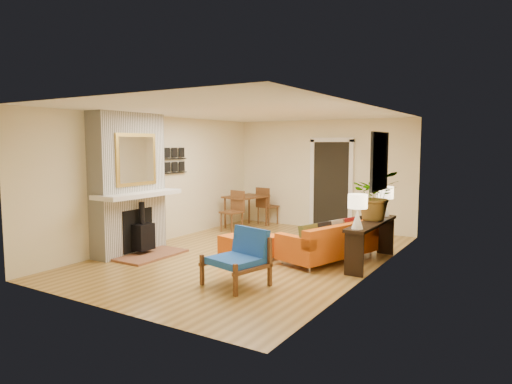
# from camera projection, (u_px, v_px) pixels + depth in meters

# --- Properties ---
(room_shell) EXTENTS (6.50, 6.50, 6.50)m
(room_shell) POSITION_uv_depth(u_px,v_px,m) (336.00, 180.00, 10.14)
(room_shell) COLOR #B38A44
(room_shell) RESTS_ON ground
(fireplace) EXTENTS (1.09, 1.68, 2.60)m
(fireplace) POSITION_uv_depth(u_px,v_px,m) (130.00, 187.00, 8.42)
(fireplace) COLOR white
(fireplace) RESTS_ON ground
(sofa) EXTENTS (1.32, 2.02, 0.74)m
(sofa) POSITION_uv_depth(u_px,v_px,m) (332.00, 242.00, 7.97)
(sofa) COLOR silver
(sofa) RESTS_ON ground
(ottoman) EXTENTS (1.01, 1.01, 0.42)m
(ottoman) POSITION_uv_depth(u_px,v_px,m) (250.00, 245.00, 8.07)
(ottoman) COLOR silver
(ottoman) RESTS_ON ground
(blue_chair) EXTENTS (0.93, 0.91, 0.81)m
(blue_chair) POSITION_uv_depth(u_px,v_px,m) (241.00, 254.00, 6.62)
(blue_chair) COLOR brown
(blue_chair) RESTS_ON ground
(dining_table) EXTENTS (0.94, 1.80, 0.95)m
(dining_table) POSITION_uv_depth(u_px,v_px,m) (248.00, 202.00, 11.09)
(dining_table) COLOR brown
(dining_table) RESTS_ON ground
(console_table) EXTENTS (0.34, 1.85, 0.72)m
(console_table) POSITION_uv_depth(u_px,v_px,m) (372.00, 231.00, 7.69)
(console_table) COLOR black
(console_table) RESTS_ON ground
(lamp_near) EXTENTS (0.30, 0.30, 0.54)m
(lamp_near) POSITION_uv_depth(u_px,v_px,m) (358.00, 207.00, 7.01)
(lamp_near) COLOR white
(lamp_near) RESTS_ON console_table
(lamp_far) EXTENTS (0.30, 0.30, 0.54)m
(lamp_far) POSITION_uv_depth(u_px,v_px,m) (385.00, 198.00, 8.27)
(lamp_far) COLOR white
(lamp_far) RESTS_ON console_table
(houseplant) EXTENTS (0.97, 0.91, 0.86)m
(houseplant) POSITION_uv_depth(u_px,v_px,m) (376.00, 195.00, 7.82)
(houseplant) COLOR #1E5919
(houseplant) RESTS_ON console_table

